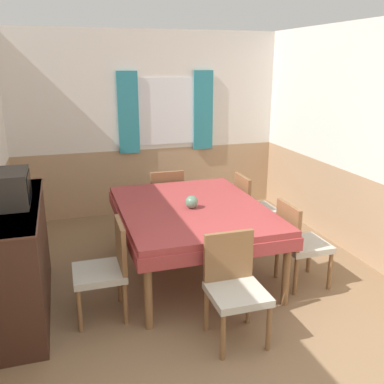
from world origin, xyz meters
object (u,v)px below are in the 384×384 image
object	(u,v)px
vase	(192,202)
sideboard	(19,258)
dining_table	(192,215)
chair_right_far	(252,206)
chair_head_window	(165,199)
tv	(11,188)
chair_head_near	(234,284)
chair_right_near	(299,241)
chair_left_near	(106,266)

from	to	relation	value
vase	sideboard	bearing A→B (deg)	-173.47
dining_table	chair_right_far	world-z (taller)	chair_right_far
chair_right_far	chair_head_window	bearing A→B (deg)	-122.91
chair_head_window	tv	xyz separation A→B (m)	(-1.65, -1.45, 0.69)
chair_head_near	tv	distance (m)	1.99
dining_table	chair_right_far	distance (m)	1.11
chair_right_near	vase	bearing A→B (deg)	-116.77
chair_left_near	sideboard	xyz separation A→B (m)	(-0.73, 0.30, 0.05)
tv	sideboard	bearing A→B (deg)	118.31
dining_table	chair_right_near	size ratio (longest dim) A/B	2.21
chair_right_far	chair_right_near	size ratio (longest dim) A/B	1.00
tv	vase	distance (m)	1.68
chair_right_far	sideboard	distance (m)	2.73
chair_head_window	tv	world-z (taller)	tv
vase	chair_right_far	bearing A→B (deg)	32.81
chair_head_near	tv	xyz separation A→B (m)	(-1.65, 0.88, 0.69)
dining_table	vase	size ratio (longest dim) A/B	14.50
dining_table	tv	distance (m)	1.75
chair_left_near	vase	size ratio (longest dim) A/B	6.56
sideboard	chair_left_near	bearing A→B (deg)	-22.18
chair_head_near	chair_head_window	xyz separation A→B (m)	(0.00, 2.32, 0.00)
chair_right_far	vase	xyz separation A→B (m)	(-0.96, -0.62, 0.34)
chair_right_far	tv	world-z (taller)	tv
chair_left_near	vase	bearing A→B (deg)	-62.24
chair_left_near	vase	world-z (taller)	vase
chair_right_near	vase	distance (m)	1.13
chair_head_near	chair_left_near	size ratio (longest dim) A/B	1.00
chair_right_far	chair_left_near	size ratio (longest dim) A/B	1.00
chair_head_near	tv	size ratio (longest dim) A/B	1.88
sideboard	tv	bearing A→B (deg)	-61.69
dining_table	chair_head_near	distance (m)	1.18
chair_right_far	chair_left_near	bearing A→B (deg)	-59.59
tv	chair_right_near	bearing A→B (deg)	-5.87
chair_right_far	vase	size ratio (longest dim) A/B	6.56
chair_right_near	sideboard	xyz separation A→B (m)	(-2.61, 0.30, 0.05)
dining_table	tv	size ratio (longest dim) A/B	4.15
chair_head_near	chair_right_near	size ratio (longest dim) A/B	1.00
chair_right_far	sideboard	bearing A→B (deg)	-72.79
chair_right_near	vase	world-z (taller)	vase
chair_right_near	sideboard	world-z (taller)	sideboard
chair_right_far	tv	distance (m)	2.81
chair_head_near	chair_left_near	bearing A→B (deg)	-32.91
chair_head_near	chair_right_near	distance (m)	1.12
dining_table	tv	world-z (taller)	tv
dining_table	chair_right_near	world-z (taller)	chair_right_near
chair_head_window	chair_left_near	world-z (taller)	same
chair_right_near	sideboard	size ratio (longest dim) A/B	0.54
chair_head_near	tv	world-z (taller)	tv
chair_right_near	chair_left_near	size ratio (longest dim) A/B	1.00
chair_left_near	tv	size ratio (longest dim) A/B	1.88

